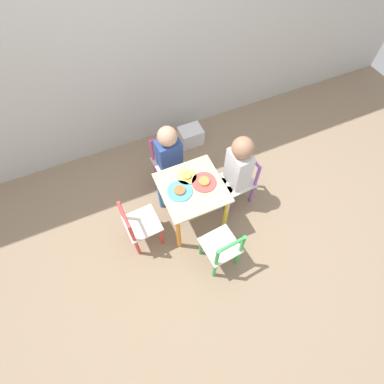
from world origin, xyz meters
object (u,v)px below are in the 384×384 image
at_px(chair_purple, 239,180).
at_px(storage_bin, 191,136).
at_px(child_right, 237,167).
at_px(plate_back, 187,176).
at_px(plate_left, 180,191).
at_px(chair_red, 140,225).
at_px(plate_right, 204,182).
at_px(chair_green, 222,249).
at_px(chair_pink, 168,162).
at_px(kids_table, 192,193).
at_px(child_back, 170,154).

height_order(chair_purple, storage_bin, chair_purple).
height_order(child_right, storage_bin, child_right).
height_order(plate_back, plate_left, same).
bearing_deg(plate_back, chair_red, -164.43).
bearing_deg(plate_left, plate_right, -0.00).
height_order(plate_right, plate_back, same).
bearing_deg(chair_green, chair_pink, -90.76).
height_order(kids_table, plate_right, plate_right).
distance_m(chair_purple, plate_back, 0.53).
bearing_deg(chair_green, plate_right, -102.42).
xyz_separation_m(chair_red, child_back, (0.44, 0.43, 0.18)).
relative_size(chair_pink, plate_right, 2.71).
bearing_deg(chair_green, plate_left, -78.05).
distance_m(kids_table, chair_purple, 0.49).
relative_size(chair_purple, plate_left, 2.69).
bearing_deg(plate_back, chair_purple, -8.49).
distance_m(chair_purple, child_right, 0.23).
bearing_deg(chair_purple, plate_back, -102.38).
bearing_deg(chair_green, kids_table, -90.00).
relative_size(chair_pink, chair_red, 1.00).
height_order(plate_right, storage_bin, plate_right).
bearing_deg(kids_table, chair_green, -84.82).
distance_m(child_back, plate_right, 0.43).
bearing_deg(plate_right, child_right, 5.17).
relative_size(child_back, storage_bin, 3.11).
relative_size(kids_table, plate_back, 3.12).
distance_m(chair_red, plate_left, 0.44).
height_order(child_right, plate_left, child_right).
bearing_deg(plate_right, storage_bin, 73.25).
xyz_separation_m(chair_purple, child_back, (-0.49, 0.37, 0.18)).
bearing_deg(kids_table, plate_left, 180.00).
bearing_deg(chair_pink, plate_left, -102.37).
distance_m(chair_green, child_back, 0.89).
xyz_separation_m(chair_green, child_right, (0.36, 0.49, 0.22)).
distance_m(kids_table, chair_red, 0.49).
distance_m(kids_table, chair_green, 0.49).
xyz_separation_m(chair_purple, plate_left, (-0.57, -0.03, 0.24)).
xyz_separation_m(chair_purple, child_right, (-0.06, -0.00, 0.22)).
relative_size(child_right, child_back, 1.10).
xyz_separation_m(chair_green, plate_left, (-0.14, 0.46, 0.24)).
xyz_separation_m(child_back, plate_left, (-0.08, -0.40, 0.06)).
relative_size(chair_green, plate_left, 2.69).
relative_size(chair_purple, plate_right, 2.71).
bearing_deg(kids_table, chair_red, -176.48).
bearing_deg(plate_back, kids_table, -90.00).
bearing_deg(storage_bin, plate_back, -115.84).
distance_m(child_back, plate_back, 0.31).
height_order(chair_green, child_back, child_back).
xyz_separation_m(chair_purple, chair_pink, (-0.50, 0.43, 0.00)).
height_order(chair_red, plate_left, chair_red).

